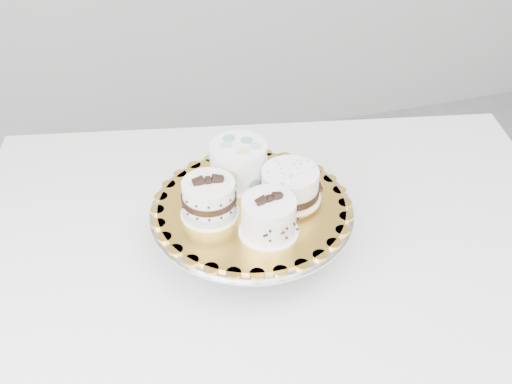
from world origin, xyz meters
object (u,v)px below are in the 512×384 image
object	(u,v)px
cake_stand	(252,221)
cake_board	(252,207)
cake_ribbon	(291,185)
table	(271,260)
cake_swirl	(269,217)
cake_dots	(238,162)
cake_banded	(209,199)

from	to	relation	value
cake_stand	cake_board	bearing A→B (deg)	0.00
cake_stand	cake_ribbon	size ratio (longest dim) A/B	3.07
table	cake_ribbon	size ratio (longest dim) A/B	11.01
cake_stand	cake_swirl	xyz separation A→B (m)	(0.01, -0.08, 0.07)
cake_swirl	cake_ribbon	xyz separation A→B (m)	(0.07, 0.08, -0.00)
cake_swirl	cake_dots	world-z (taller)	cake_swirl
table	cake_stand	world-z (taller)	cake_stand
cake_stand	cake_swirl	bearing A→B (deg)	-83.43
cake_swirl	cake_ribbon	distance (m)	0.11
cake_board	cake_ribbon	bearing A→B (deg)	3.17
cake_stand	cake_board	xyz separation A→B (m)	(0.00, 0.00, 0.03)
cake_banded	cake_ribbon	world-z (taller)	cake_banded
cake_ribbon	cake_dots	bearing A→B (deg)	132.38
cake_board	cake_banded	bearing A→B (deg)	179.68
cake_banded	cake_dots	bearing A→B (deg)	51.72
cake_stand	cake_ribbon	world-z (taller)	cake_ribbon
cake_stand	cake_swirl	distance (m)	0.10
cake_board	cake_swirl	xyz separation A→B (m)	(0.01, -0.08, 0.04)
cake_dots	cake_ribbon	bearing A→B (deg)	-29.83
table	cake_board	world-z (taller)	cake_board
table	cake_stand	bearing A→B (deg)	-136.88
table	cake_banded	bearing A→B (deg)	-155.36
cake_banded	cake_dots	size ratio (longest dim) A/B	0.79
table	cake_swirl	distance (m)	0.25
cake_swirl	table	bearing A→B (deg)	58.02
cake_board	cake_banded	xyz separation A→B (m)	(-0.08, 0.00, 0.03)
table	cake_stand	xyz separation A→B (m)	(-0.05, -0.03, 0.15)
table	cake_dots	world-z (taller)	cake_dots
cake_dots	cake_board	bearing A→B (deg)	-72.42
cake_dots	cake_stand	bearing A→B (deg)	-72.42
cake_stand	cake_banded	xyz separation A→B (m)	(-0.08, 0.00, 0.07)
cake_swirl	cake_board	bearing A→B (deg)	85.60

